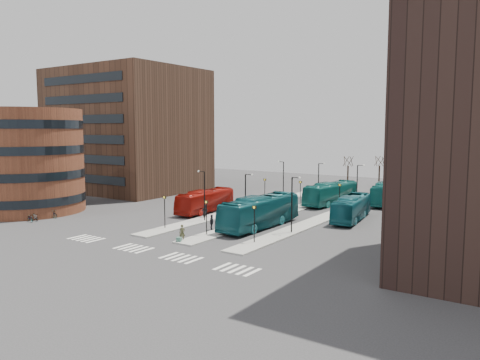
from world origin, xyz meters
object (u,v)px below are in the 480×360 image
Objects in this scene: suitcase at (179,240)px; bicycle_mid at (35,217)px; teal_bus_c at (351,208)px; traveller at (182,233)px; commuter_a at (205,211)px; red_bus at (205,201)px; commuter_c at (236,216)px; commuter_b at (212,222)px; bicycle_near at (30,218)px; teal_bus_a at (260,212)px; teal_bus_d at (387,193)px; bicycle_far at (51,214)px; teal_bus_b at (331,193)px.

bicycle_mid is (-22.24, -1.48, 0.16)m from suitcase.
teal_bus_c is 22.48m from traveller.
suitcase is at bearing 101.38° from commuter_a.
commuter_c is at bearing -32.46° from red_bus.
commuter_a reaches higher than commuter_b.
teal_bus_c is 6.29× the size of bicycle_near.
teal_bus_a reaches higher than commuter_a.
teal_bus_d is (18.46, 20.78, 0.15)m from red_bus.
commuter_b reaches higher than traveller.
teal_bus_d reaches higher than commuter_a.
traveller is at bearing -69.37° from bicycle_near.
traveller is 21.91m from bicycle_far.
teal_bus_c is 18.42m from commuter_a.
commuter_a is 19.63m from bicycle_far.
teal_bus_b is at bearing -24.79° from bicycle_near.
teal_bus_a is 7.53× the size of bicycle_near.
suitcase is 0.33× the size of commuter_b.
suitcase is 22.25m from bicycle_far.
red_bus is 9.05m from commuter_c.
commuter_c is at bearing -145.07° from teal_bus_c.
commuter_b is at bearing 77.17° from suitcase.
commuter_b is at bearing -88.10° from bicycle_far.
suitcase is 13.08m from commuter_a.
teal_bus_b is 41.02m from bicycle_mid.
commuter_a is (-15.97, -9.16, -0.64)m from teal_bus_c.
bicycle_far reaches higher than bicycle_mid.
bicycle_mid is at bearing 166.67° from bicycle_far.
teal_bus_a is 8.79m from commuter_a.
commuter_a is 7.15m from commuter_b.
teal_bus_d is (7.04, 25.09, -0.15)m from teal_bus_a.
commuter_c is at bearing -51.41° from bicycle_mid.
commuter_a is (-8.71, 0.73, -0.94)m from teal_bus_a.
red_bus is 5.71× the size of bicycle_far.
traveller is at bearing -75.27° from bicycle_mid.
traveller is 10.10m from commuter_c.
red_bus is 0.91× the size of teal_bus_d.
traveller is 22.04m from bicycle_mid.
bicycle_mid is 2.22m from bicycle_far.
teal_bus_c is 15.21m from teal_bus_d.
teal_bus_c is at bearing -71.47° from bicycle_far.
commuter_a is (-9.01, -19.12, -0.80)m from teal_bus_b.
red_bus reaches higher than bicycle_far.
teal_bus_b is at bearing -149.56° from teal_bus_d.
traveller is at bearing -125.11° from teal_bus_c.
commuter_a is at bearing -42.59° from bicycle_mid.
bicycle_far is at bearing -137.48° from red_bus.
teal_bus_a is at bearing -49.65° from bicycle_near.
teal_bus_d is at bearing -138.47° from commuter_a.
red_bus is 22.09m from bicycle_near.
teal_bus_c is (7.26, 9.89, -0.30)m from teal_bus_a.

